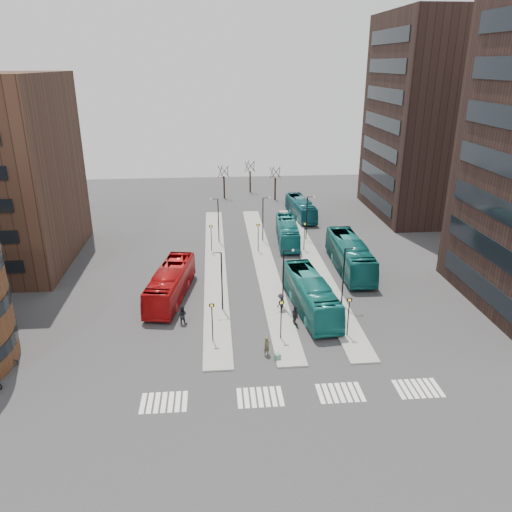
{
  "coord_description": "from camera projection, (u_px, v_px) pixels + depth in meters",
  "views": [
    {
      "loc": [
        -3.94,
        -26.27,
        22.97
      ],
      "look_at": [
        0.08,
        19.77,
        5.0
      ],
      "focal_mm": 35.0,
      "sensor_mm": 36.0,
      "label": 1
    }
  ],
  "objects": [
    {
      "name": "ground",
      "position": [
        281.0,
        434.0,
        33.03
      ],
      "size": [
        160.0,
        160.0,
        0.0
      ],
      "primitive_type": "plane",
      "color": "#2C2C2F",
      "rests_on": "ground"
    },
    {
      "name": "island_left",
      "position": [
        215.0,
        264.0,
        60.54
      ],
      "size": [
        2.5,
        45.0,
        0.15
      ],
      "primitive_type": "cube",
      "color": "gray",
      "rests_on": "ground"
    },
    {
      "name": "island_mid",
      "position": [
        264.0,
        263.0,
        61.02
      ],
      "size": [
        2.5,
        45.0,
        0.15
      ],
      "primitive_type": "cube",
      "color": "gray",
      "rests_on": "ground"
    },
    {
      "name": "island_right",
      "position": [
        313.0,
        261.0,
        61.51
      ],
      "size": [
        2.5,
        45.0,
        0.15
      ],
      "primitive_type": "cube",
      "color": "gray",
      "rests_on": "ground"
    },
    {
      "name": "suitcase",
      "position": [
        278.0,
        357.0,
        41.11
      ],
      "size": [
        0.57,
        0.52,
        0.58
      ],
      "primitive_type": "cube",
      "rotation": [
        0.0,
        0.0,
        0.4
      ],
      "color": "#1B4296",
      "rests_on": "ground"
    },
    {
      "name": "red_bus",
      "position": [
        171.0,
        283.0,
        51.53
      ],
      "size": [
        4.79,
        12.17,
        3.31
      ],
      "primitive_type": "imported",
      "rotation": [
        0.0,
        0.0,
        -0.17
      ],
      "color": "#AF0D0F",
      "rests_on": "ground"
    },
    {
      "name": "teal_bus_a",
      "position": [
        310.0,
        294.0,
        48.99
      ],
      "size": [
        4.04,
        12.47,
        3.41
      ],
      "primitive_type": "imported",
      "rotation": [
        0.0,
        0.0,
        0.1
      ],
      "color": "#146864",
      "rests_on": "ground"
    },
    {
      "name": "teal_bus_b",
      "position": [
        287.0,
        232.0,
        67.6
      ],
      "size": [
        3.28,
        10.98,
        3.02
      ],
      "primitive_type": "imported",
      "rotation": [
        0.0,
        0.0,
        -0.07
      ],
      "color": "#156D6D",
      "rests_on": "ground"
    },
    {
      "name": "teal_bus_c",
      "position": [
        350.0,
        255.0,
        58.59
      ],
      "size": [
        3.3,
        13.26,
        3.68
      ],
      "primitive_type": "imported",
      "rotation": [
        0.0,
        0.0,
        -0.02
      ],
      "color": "#125E5D",
      "rests_on": "ground"
    },
    {
      "name": "teal_bus_d",
      "position": [
        301.0,
        208.0,
        78.58
      ],
      "size": [
        3.49,
        11.05,
        3.03
      ],
      "primitive_type": "imported",
      "rotation": [
        0.0,
        0.0,
        0.09
      ],
      "color": "#135662",
      "rests_on": "ground"
    },
    {
      "name": "traveller",
      "position": [
        267.0,
        346.0,
        41.64
      ],
      "size": [
        0.73,
        0.67,
        1.67
      ],
      "primitive_type": "imported",
      "rotation": [
        0.0,
        0.0,
        0.6
      ],
      "color": "#4A432C",
      "rests_on": "ground"
    },
    {
      "name": "commuter_a",
      "position": [
        182.0,
        315.0,
        46.67
      ],
      "size": [
        1.06,
        0.93,
        1.84
      ],
      "primitive_type": "imported",
      "rotation": [
        0.0,
        0.0,
        2.83
      ],
      "color": "black",
      "rests_on": "ground"
    },
    {
      "name": "commuter_b",
      "position": [
        295.0,
        316.0,
        46.45
      ],
      "size": [
        0.82,
        1.19,
        1.88
      ],
      "primitive_type": "imported",
      "rotation": [
        0.0,
        0.0,
        1.93
      ],
      "color": "black",
      "rests_on": "ground"
    },
    {
      "name": "commuter_c",
      "position": [
        281.0,
        302.0,
        49.09
      ],
      "size": [
        1.26,
        1.36,
        1.84
      ],
      "primitive_type": "imported",
      "rotation": [
        0.0,
        0.0,
        4.07
      ],
      "color": "black",
      "rests_on": "ground"
    },
    {
      "name": "bicycle_far",
      "position": [
        8.0,
        361.0,
        40.35
      ],
      "size": [
        1.63,
        0.67,
        0.84
      ],
      "primitive_type": "imported",
      "rotation": [
        0.0,
        0.0,
        1.49
      ],
      "color": "gray",
      "rests_on": "ground"
    },
    {
      "name": "crosswalk_stripes",
      "position": [
        297.0,
        395.0,
        36.89
      ],
      "size": [
        22.35,
        2.4,
        0.01
      ],
      "color": "silver",
      "rests_on": "ground"
    },
    {
      "name": "tower_far",
      "position": [
        445.0,
        118.0,
        76.61
      ],
      "size": [
        20.12,
        20.0,
        30.0
      ],
      "color": "black",
      "rests_on": "ground"
    },
    {
      "name": "sign_poles",
      "position": [
        267.0,
        267.0,
        53.65
      ],
      "size": [
        12.45,
        22.12,
        3.65
      ],
      "color": "black",
      "rests_on": "ground"
    },
    {
      "name": "lamp_posts",
      "position": [
        272.0,
        241.0,
        57.95
      ],
      "size": [
        14.04,
        20.24,
        6.12
      ],
      "color": "black",
      "rests_on": "ground"
    },
    {
      "name": "bare_trees",
      "position": [
        250.0,
        182.0,
        90.45
      ],
      "size": [
        10.97,
        8.14,
        5.9
      ],
      "color": "black",
      "rests_on": "ground"
    }
  ]
}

